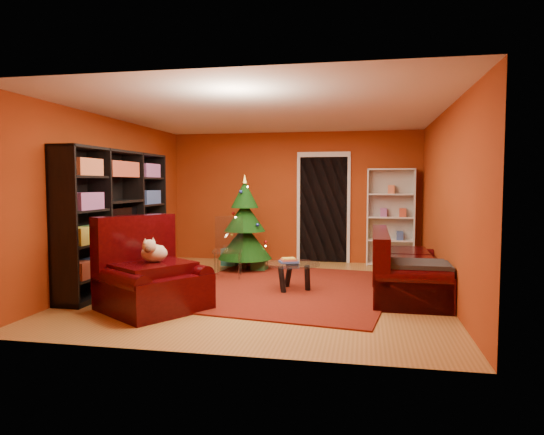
% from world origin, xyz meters
% --- Properties ---
extents(floor, '(5.00, 5.50, 0.05)m').
position_xyz_m(floor, '(0.00, 0.00, -0.03)').
color(floor, '#A37134').
rests_on(floor, ground).
extents(ceiling, '(5.00, 5.50, 0.05)m').
position_xyz_m(ceiling, '(0.00, 0.00, 2.62)').
color(ceiling, silver).
rests_on(ceiling, wall_back).
extents(wall_back, '(5.00, 0.05, 2.60)m').
position_xyz_m(wall_back, '(0.00, 2.77, 1.30)').
color(wall_back, '#963512').
rests_on(wall_back, ground).
extents(wall_left, '(0.05, 5.50, 2.60)m').
position_xyz_m(wall_left, '(-2.52, 0.00, 1.30)').
color(wall_left, '#963512').
rests_on(wall_left, ground).
extents(wall_right, '(0.05, 5.50, 2.60)m').
position_xyz_m(wall_right, '(2.52, 0.00, 1.30)').
color(wall_right, '#963512').
rests_on(wall_right, ground).
extents(doorway, '(1.06, 0.60, 2.16)m').
position_xyz_m(doorway, '(0.60, 2.73, 1.05)').
color(doorway, black).
rests_on(doorway, floor).
extents(rug, '(3.50, 3.92, 0.02)m').
position_xyz_m(rug, '(0.27, 0.15, 0.01)').
color(rug, maroon).
rests_on(rug, floor).
extents(media_unit, '(0.44, 2.70, 2.07)m').
position_xyz_m(media_unit, '(-2.27, -0.20, 1.03)').
color(media_unit, black).
rests_on(media_unit, floor).
extents(christmas_tree, '(1.30, 1.30, 1.75)m').
position_xyz_m(christmas_tree, '(-0.72, 1.54, 0.85)').
color(christmas_tree, black).
rests_on(christmas_tree, floor).
extents(gift_box_teal, '(0.41, 0.41, 0.33)m').
position_xyz_m(gift_box_teal, '(-1.09, 2.02, 0.16)').
color(gift_box_teal, teal).
rests_on(gift_box_teal, floor).
extents(gift_box_green, '(0.28, 0.28, 0.26)m').
position_xyz_m(gift_box_green, '(-0.45, 1.54, 0.13)').
color(gift_box_green, '#22642F').
rests_on(gift_box_green, floor).
extents(gift_box_red, '(0.27, 0.27, 0.24)m').
position_xyz_m(gift_box_red, '(-0.71, 1.97, 0.12)').
color(gift_box_red, maroon).
rests_on(gift_box_red, floor).
extents(white_bookshelf, '(0.90, 0.36, 1.91)m').
position_xyz_m(white_bookshelf, '(1.90, 2.57, 0.93)').
color(white_bookshelf, white).
rests_on(white_bookshelf, floor).
extents(armchair, '(1.68, 1.68, 0.94)m').
position_xyz_m(armchair, '(-1.17, -1.37, 0.47)').
color(armchair, black).
rests_on(armchair, rug).
extents(dog, '(0.47, 0.50, 0.31)m').
position_xyz_m(dog, '(-1.18, -1.30, 0.70)').
color(dog, beige).
rests_on(dog, armchair).
extents(sofa, '(0.99, 2.15, 0.92)m').
position_xyz_m(sofa, '(2.02, 0.09, 0.46)').
color(sofa, black).
rests_on(sofa, rug).
extents(coffee_table, '(1.06, 1.06, 0.50)m').
position_xyz_m(coffee_table, '(0.38, 0.01, 0.21)').
color(coffee_table, gray).
rests_on(coffee_table, rug).
extents(acrylic_chair, '(0.56, 0.60, 0.93)m').
position_xyz_m(acrylic_chair, '(-0.81, 0.75, 0.46)').
color(acrylic_chair, '#66605B').
rests_on(acrylic_chair, rug).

